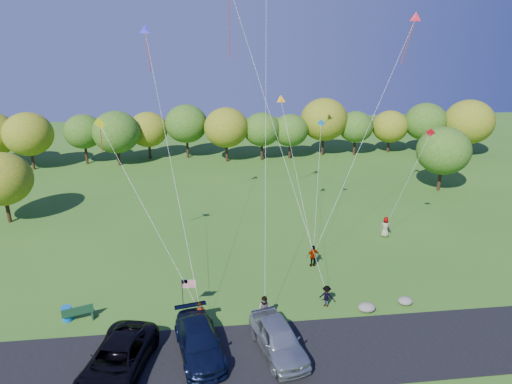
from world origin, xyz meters
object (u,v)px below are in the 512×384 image
at_px(park_bench, 78,313).
at_px(flyer_c, 326,296).
at_px(flyer_b, 265,310).
at_px(flyer_e, 385,227).
at_px(flyer_a, 201,315).
at_px(minivan_silver, 278,339).
at_px(minivan_navy, 199,341).
at_px(minivan_dark, 117,360).
at_px(trash_barrel, 67,314).
at_px(flyer_d, 313,256).

bearing_deg(park_bench, flyer_c, -18.72).
relative_size(flyer_b, flyer_e, 0.99).
height_order(flyer_a, flyer_c, flyer_a).
bearing_deg(minivan_silver, minivan_navy, 162.06).
xyz_separation_m(minivan_navy, flyer_b, (4.15, 2.59, 0.04)).
distance_m(minivan_dark, flyer_e, 25.94).
height_order(minivan_dark, trash_barrel, minivan_dark).
distance_m(flyer_a, park_bench, 7.99).
bearing_deg(flyer_a, flyer_b, -14.97).
relative_size(minivan_dark, flyer_e, 3.36).
bearing_deg(park_bench, minivan_navy, -46.09).
bearing_deg(minivan_silver, trash_barrel, 147.35).
xyz_separation_m(minivan_dark, flyer_b, (8.54, 3.72, -0.01)).
relative_size(minivan_dark, flyer_a, 3.66).
relative_size(minivan_dark, minivan_navy, 1.11).
relative_size(flyer_a, trash_barrel, 1.77).
bearing_deg(trash_barrel, park_bench, -9.47).
bearing_deg(minivan_dark, minivan_navy, 27.78).
relative_size(flyer_a, flyer_c, 1.13).
xyz_separation_m(flyer_a, park_bench, (-7.84, 1.55, -0.29)).
bearing_deg(flyer_c, minivan_navy, 45.48).
bearing_deg(flyer_b, minivan_navy, -125.63).
relative_size(flyer_e, trash_barrel, 1.92).
bearing_deg(trash_barrel, flyer_d, 16.53).
relative_size(minivan_silver, flyer_d, 3.00).
height_order(minivan_silver, flyer_b, minivan_silver).
height_order(minivan_silver, park_bench, minivan_silver).
height_order(minivan_silver, trash_barrel, minivan_silver).
xyz_separation_m(flyer_b, park_bench, (-11.89, 1.55, -0.36)).
distance_m(minivan_silver, flyer_b, 3.01).
distance_m(flyer_e, trash_barrel, 26.98).
xyz_separation_m(minivan_navy, flyer_d, (8.92, 9.43, 0.01)).
distance_m(flyer_c, flyer_d, 5.53).
bearing_deg(flyer_c, flyer_b, 37.71).
bearing_deg(flyer_d, flyer_b, 46.46).
xyz_separation_m(flyer_a, flyer_c, (8.44, 1.33, -0.10)).
bearing_deg(flyer_e, minivan_dark, 53.19).
bearing_deg(flyer_d, park_bench, 8.95).
height_order(minivan_navy, flyer_c, minivan_navy).
distance_m(flyer_b, flyer_c, 4.58).
bearing_deg(park_bench, flyer_a, -29.15).
bearing_deg(minivan_dark, flyer_c, 34.71).
bearing_deg(trash_barrel, flyer_c, -1.16).
distance_m(minivan_navy, flyer_b, 4.89).
bearing_deg(flyer_d, minivan_dark, 29.77).
distance_m(minivan_dark, trash_barrel, 6.79).
xyz_separation_m(minivan_dark, flyer_a, (4.49, 3.72, -0.08)).
height_order(minivan_dark, flyer_e, flyer_e).
xyz_separation_m(flyer_a, flyer_d, (8.83, 6.84, 0.04)).
xyz_separation_m(minivan_dark, trash_barrel, (-4.10, 5.40, -0.45)).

